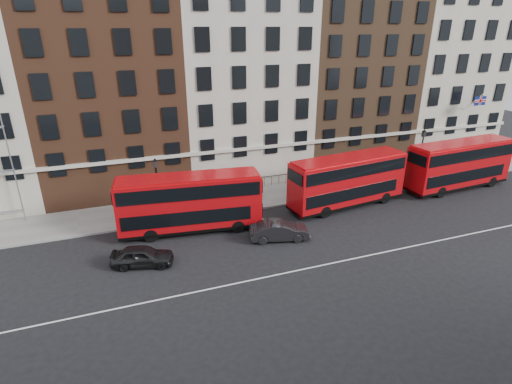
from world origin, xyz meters
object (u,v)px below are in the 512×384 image
object	(u,v)px
bus_d	(459,164)
car_front	(279,231)
traffic_light	(498,151)
bus_b	(189,202)
bus_c	(347,180)
car_rear	(142,256)

from	to	relation	value
bus_d	car_front	xyz separation A→B (m)	(-20.68, -3.71, -1.83)
car_front	traffic_light	size ratio (longest dim) A/B	1.37
bus_b	bus_d	xyz separation A→B (m)	(26.71, -0.01, 0.09)
bus_c	bus_d	world-z (taller)	bus_d
car_front	car_rear	bearing A→B (deg)	103.99
car_front	bus_c	bearing A→B (deg)	-52.12
bus_d	traffic_light	bearing A→B (deg)	12.84
bus_d	car_front	world-z (taller)	bus_d
bus_c	car_front	distance (m)	9.04
bus_b	bus_d	distance (m)	26.71
car_rear	car_front	distance (m)	10.11
bus_d	car_front	distance (m)	21.09
bus_d	bus_c	bearing A→B (deg)	176.23
bus_b	bus_d	bearing A→B (deg)	7.03
bus_d	traffic_light	distance (m)	8.32
bus_b	car_rear	size ratio (longest dim) A/B	2.71
traffic_light	bus_c	bearing A→B (deg)	-173.40
bus_b	car_rear	distance (m)	5.90
bus_b	bus_d	size ratio (longest dim) A/B	0.97
bus_b	bus_d	world-z (taller)	bus_d
bus_b	car_front	xyz separation A→B (m)	(6.03, -3.72, -1.74)
bus_b	traffic_light	distance (m)	34.76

